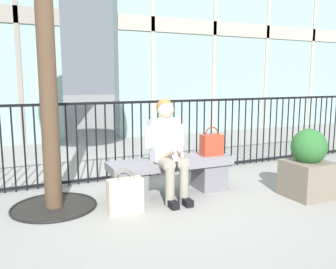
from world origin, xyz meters
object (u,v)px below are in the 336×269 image
at_px(shopping_bag, 125,195).
at_px(planter, 308,166).
at_px(seated_person_with_phone, 168,146).
at_px(stone_bench, 171,173).
at_px(handbag_on_bench, 212,144).

distance_m(shopping_bag, planter, 2.26).
xyz_separation_m(seated_person_with_phone, planter, (1.58, -0.67, -0.26)).
bearing_deg(seated_person_with_phone, stone_bench, 50.82).
distance_m(stone_bench, shopping_bag, 0.83).
relative_size(handbag_on_bench, planter, 0.45).
relative_size(stone_bench, planter, 1.88).
relative_size(stone_bench, handbag_on_bench, 4.18).
height_order(stone_bench, seated_person_with_phone, seated_person_with_phone).
bearing_deg(stone_bench, handbag_on_bench, -0.99).
relative_size(seated_person_with_phone, handbag_on_bench, 3.17).
distance_m(seated_person_with_phone, shopping_bag, 0.81).
bearing_deg(stone_bench, planter, -28.27).
bearing_deg(seated_person_with_phone, shopping_bag, -158.05).
bearing_deg(stone_bench, shopping_bag, -152.47).
relative_size(stone_bench, shopping_bag, 3.24).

